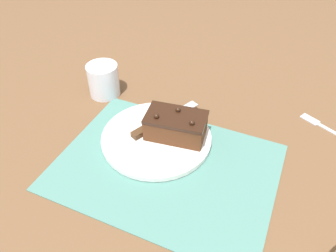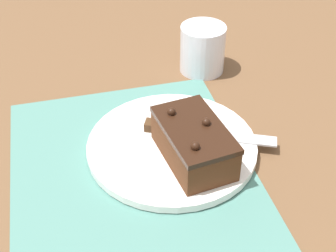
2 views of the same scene
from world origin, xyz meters
The scene contains 7 objects.
ground_plane centered at (0.00, 0.00, 0.00)m, with size 3.00×3.00×0.00m, color brown.
placemat_woven centered at (0.00, 0.00, 0.00)m, with size 0.46×0.34×0.00m, color slate.
cake_plate centered at (0.05, -0.07, 0.01)m, with size 0.25×0.25×0.01m.
chocolate_cake centered at (0.01, -0.09, 0.04)m, with size 0.14×0.10×0.07m.
serving_knife centered at (0.07, -0.09, 0.02)m, with size 0.10×0.19×0.01m.
drinking_glass centered at (0.26, -0.18, 0.04)m, with size 0.08×0.08×0.09m.
dessert_fork centered at (-0.30, -0.27, 0.00)m, with size 0.14×0.08×0.01m.
Camera 1 is at (-0.19, 0.43, 0.53)m, focal length 35.00 mm.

